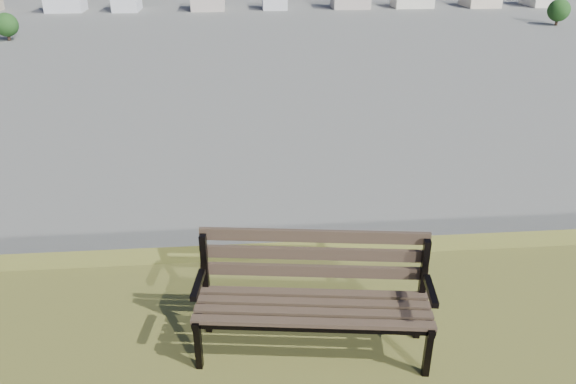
{
  "coord_description": "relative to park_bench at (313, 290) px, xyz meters",
  "views": [
    {
      "loc": [
        -1.76,
        -0.31,
        27.78
      ],
      "look_at": [
        -1.33,
        4.76,
        25.3
      ],
      "focal_mm": 35.0,
      "sensor_mm": 36.0,
      "label": 1
    }
  ],
  "objects": [
    {
      "name": "park_bench",
      "position": [
        0.0,
        0.0,
        0.0
      ],
      "size": [
        1.66,
        0.72,
        0.84
      ],
      "rotation": [
        0.0,
        0.0,
        -0.13
      ],
      "color": "#413025",
      "rests_on": "hilltop_mesa"
    }
  ]
}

